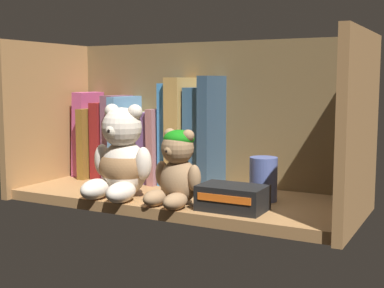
{
  "coord_description": "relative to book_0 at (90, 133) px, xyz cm",
  "views": [
    {
      "loc": [
        49.36,
        -88.44,
        24.06
      ],
      "look_at": [
        2.45,
        0.0,
        11.99
      ],
      "focal_mm": 49.45,
      "sensor_mm": 36.0,
      "label": 1
    }
  ],
  "objects": [
    {
      "name": "book_0",
      "position": [
        0.0,
        0.0,
        0.0
      ],
      "size": [
        3.56,
        10.07,
        19.44
      ],
      "primitive_type": "cube",
      "rotation": [
        0.0,
        0.04,
        0.0
      ],
      "color": "#A64272",
      "rests_on": "shelf_board"
    },
    {
      "name": "book_9",
      "position": [
        25.26,
        0.0,
        1.65
      ],
      "size": [
        3.32,
        12.09,
        22.66
      ],
      "primitive_type": "cube",
      "rotation": [
        0.0,
        -0.0,
        0.0
      ],
      "color": "#B58846",
      "rests_on": "shelf_board"
    },
    {
      "name": "book_7",
      "position": [
        20.08,
        0.0,
        -1.63
      ],
      "size": [
        1.87,
        12.01,
        16.11
      ],
      "primitive_type": "cube",
      "rotation": [
        0.0,
        -0.02,
        0.0
      ],
      "color": "#9F6363",
      "rests_on": "shelf_board"
    },
    {
      "name": "book_1",
      "position": [
        2.71,
        0.0,
        -1.8
      ],
      "size": [
        1.81,
        14.66,
        15.75
      ],
      "primitive_type": "cube",
      "color": "brown",
      "rests_on": "shelf_board"
    },
    {
      "name": "book_11",
      "position": [
        32.36,
        0.0,
        1.82
      ],
      "size": [
        2.25,
        11.95,
        22.97
      ],
      "primitive_type": "cube",
      "color": "#2E465C",
      "rests_on": "shelf_board"
    },
    {
      "name": "shelf_side_panel_right",
      "position": [
        62.9,
        -9.4,
        4.39
      ],
      "size": [
        1.6,
        27.59,
        32.13
      ],
      "primitive_type": "cube",
      "color": "#9E7042",
      "rests_on": "ground"
    },
    {
      "name": "small_product_box",
      "position": [
        43.67,
        -16.57,
        -7.51
      ],
      "size": [
        11.32,
        7.26,
        4.31
      ],
      "color": "black",
      "rests_on": "shelf_board"
    },
    {
      "name": "book_4",
      "position": [
        11.42,
        0.0,
        -0.4
      ],
      "size": [
        1.91,
        14.93,
        18.54
      ],
      "primitive_type": "cube",
      "color": "#5989B5",
      "rests_on": "shelf_board"
    },
    {
      "name": "shelf_board",
      "position": [
        29.6,
        -9.4,
        -10.67
      ],
      "size": [
        65.0,
        25.19,
        2.0
      ],
      "primitive_type": "cube",
      "color": "#9E7042",
      "rests_on": "ground"
    },
    {
      "name": "teddy_bear_smaller",
      "position": [
        33.2,
        -17.32,
        -3.25
      ],
      "size": [
        10.03,
        10.39,
        13.54
      ],
      "color": "#93704C",
      "rests_on": "shelf_board"
    },
    {
      "name": "book_10",
      "position": [
        29.05,
        0.0,
        0.64
      ],
      "size": [
        3.53,
        9.57,
        20.62
      ],
      "primitive_type": "cube",
      "color": "#325575",
      "rests_on": "shelf_board"
    },
    {
      "name": "book_5",
      "position": [
        14.33,
        0.0,
        -2.11
      ],
      "size": [
        3.11,
        12.01,
        15.13
      ],
      "primitive_type": "cube",
      "color": "olive",
      "rests_on": "shelf_board"
    },
    {
      "name": "book_6",
      "position": [
        17.58,
        0.0,
        -2.05
      ],
      "size": [
        2.95,
        10.49,
        15.3
      ],
      "primitive_type": "cube",
      "rotation": [
        0.0,
        -0.02,
        0.0
      ],
      "color": "#6D487E",
      "rests_on": "shelf_board"
    },
    {
      "name": "book_8",
      "position": [
        22.27,
        0.0,
        1.05
      ],
      "size": [
        1.95,
        9.56,
        21.45
      ],
      "primitive_type": "cube",
      "color": "#3C86CA",
      "rests_on": "shelf_board"
    },
    {
      "name": "teddy_bear_larger",
      "position": [
        20.66,
        -16.37,
        -2.75
      ],
      "size": [
        12.77,
        13.28,
        17.62
      ],
      "color": "beige",
      "rests_on": "shelf_board"
    },
    {
      "name": "book_2",
      "position": [
        5.21,
        0.0,
        -1.13
      ],
      "size": [
        2.38,
        11.05,
        17.08
      ],
      "primitive_type": "cube",
      "color": "maroon",
      "rests_on": "shelf_board"
    },
    {
      "name": "shelf_side_panel_left",
      "position": [
        -3.7,
        -9.4,
        4.39
      ],
      "size": [
        1.6,
        27.59,
        32.13
      ],
      "primitive_type": "cube",
      "color": "#9E7042",
      "rests_on": "ground"
    },
    {
      "name": "pillar_candle",
      "position": [
        45.79,
        -7.29,
        -5.62
      ],
      "size": [
        5.11,
        5.11,
        8.1
      ],
      "primitive_type": "cylinder",
      "color": "#4C5B99",
      "rests_on": "shelf_board"
    },
    {
      "name": "shelf_back_panel",
      "position": [
        29.6,
        3.8,
        4.39
      ],
      "size": [
        67.4,
        1.2,
        32.13
      ],
      "primitive_type": "cube",
      "color": "brown",
      "rests_on": "ground"
    },
    {
      "name": "book_3",
      "position": [
        8.43,
        0.0,
        -0.32
      ],
      "size": [
        3.28,
        10.14,
        18.71
      ],
      "primitive_type": "cube",
      "rotation": [
        0.0,
        0.0,
        0.0
      ],
      "color": "#75495E",
      "rests_on": "shelf_board"
    }
  ]
}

